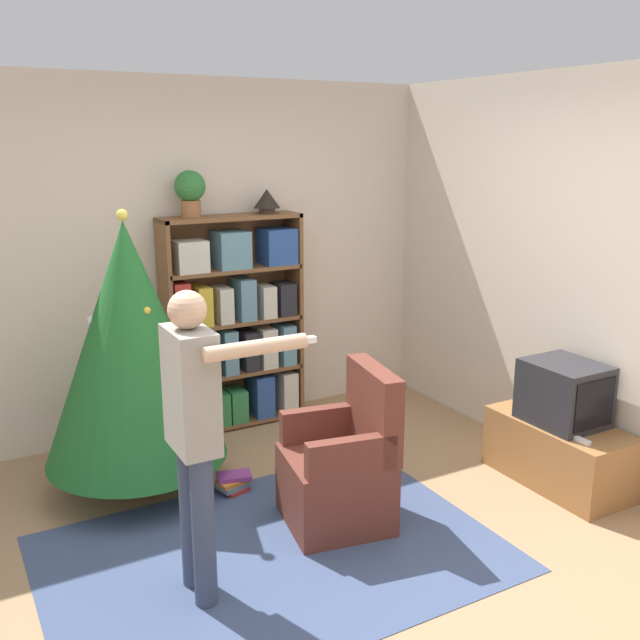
{
  "coord_description": "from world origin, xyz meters",
  "views": [
    {
      "loc": [
        -1.74,
        -2.82,
        2.16
      ],
      "look_at": [
        0.39,
        0.99,
        1.05
      ],
      "focal_mm": 40.0,
      "sensor_mm": 36.0,
      "label": 1
    }
  ],
  "objects_px": {
    "television": "(564,393)",
    "table_lamp": "(267,200)",
    "potted_plant": "(190,190)",
    "standing_person": "(195,423)",
    "bookshelf": "(235,327)",
    "armchair": "(342,470)",
    "christmas_tree": "(131,344)"
  },
  "relations": [
    {
      "from": "television",
      "to": "table_lamp",
      "type": "height_order",
      "value": "table_lamp"
    },
    {
      "from": "television",
      "to": "potted_plant",
      "type": "bearing_deg",
      "value": 131.82
    },
    {
      "from": "potted_plant",
      "to": "table_lamp",
      "type": "relative_size",
      "value": 1.64
    },
    {
      "from": "standing_person",
      "to": "potted_plant",
      "type": "bearing_deg",
      "value": 160.7
    },
    {
      "from": "bookshelf",
      "to": "armchair",
      "type": "distance_m",
      "value": 1.72
    },
    {
      "from": "christmas_tree",
      "to": "potted_plant",
      "type": "relative_size",
      "value": 5.38
    },
    {
      "from": "armchair",
      "to": "table_lamp",
      "type": "xyz_separation_m",
      "value": [
        0.33,
        1.66,
        1.4
      ]
    },
    {
      "from": "christmas_tree",
      "to": "standing_person",
      "type": "relative_size",
      "value": 1.17
    },
    {
      "from": "television",
      "to": "christmas_tree",
      "type": "relative_size",
      "value": 0.27
    },
    {
      "from": "television",
      "to": "table_lamp",
      "type": "xyz_separation_m",
      "value": [
        -1.14,
        1.93,
        1.11
      ]
    },
    {
      "from": "television",
      "to": "potted_plant",
      "type": "distance_m",
      "value": 2.86
    },
    {
      "from": "christmas_tree",
      "to": "armchair",
      "type": "distance_m",
      "value": 1.48
    },
    {
      "from": "television",
      "to": "bookshelf",
      "type": "bearing_deg",
      "value": 126.46
    },
    {
      "from": "bookshelf",
      "to": "table_lamp",
      "type": "xyz_separation_m",
      "value": [
        0.29,
        0.01,
        0.95
      ]
    },
    {
      "from": "christmas_tree",
      "to": "potted_plant",
      "type": "height_order",
      "value": "potted_plant"
    },
    {
      "from": "armchair",
      "to": "table_lamp",
      "type": "relative_size",
      "value": 4.6
    },
    {
      "from": "bookshelf",
      "to": "christmas_tree",
      "type": "xyz_separation_m",
      "value": [
        -0.96,
        -0.69,
        0.18
      ]
    },
    {
      "from": "christmas_tree",
      "to": "armchair",
      "type": "relative_size",
      "value": 1.92
    },
    {
      "from": "bookshelf",
      "to": "television",
      "type": "bearing_deg",
      "value": -53.54
    },
    {
      "from": "television",
      "to": "armchair",
      "type": "height_order",
      "value": "armchair"
    },
    {
      "from": "armchair",
      "to": "standing_person",
      "type": "distance_m",
      "value": 1.13
    },
    {
      "from": "standing_person",
      "to": "potted_plant",
      "type": "relative_size",
      "value": 4.61
    },
    {
      "from": "television",
      "to": "christmas_tree",
      "type": "distance_m",
      "value": 2.71
    },
    {
      "from": "television",
      "to": "armchair",
      "type": "bearing_deg",
      "value": 169.66
    },
    {
      "from": "television",
      "to": "armchair",
      "type": "distance_m",
      "value": 1.52
    },
    {
      "from": "potted_plant",
      "to": "christmas_tree",
      "type": "bearing_deg",
      "value": -133.4
    },
    {
      "from": "christmas_tree",
      "to": "armchair",
      "type": "bearing_deg",
      "value": -46.63
    },
    {
      "from": "bookshelf",
      "to": "christmas_tree",
      "type": "height_order",
      "value": "christmas_tree"
    },
    {
      "from": "christmas_tree",
      "to": "table_lamp",
      "type": "bearing_deg",
      "value": 29.04
    },
    {
      "from": "armchair",
      "to": "television",
      "type": "bearing_deg",
      "value": 89.9
    },
    {
      "from": "bookshelf",
      "to": "armchair",
      "type": "height_order",
      "value": "bookshelf"
    },
    {
      "from": "bookshelf",
      "to": "television",
      "type": "xyz_separation_m",
      "value": [
        1.42,
        -1.92,
        -0.17
      ]
    }
  ]
}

